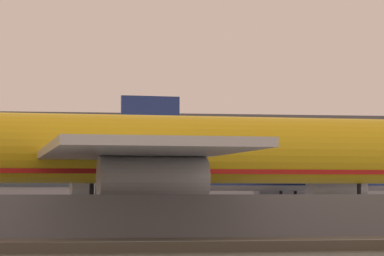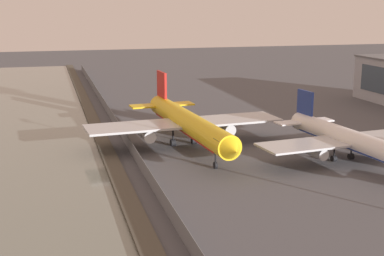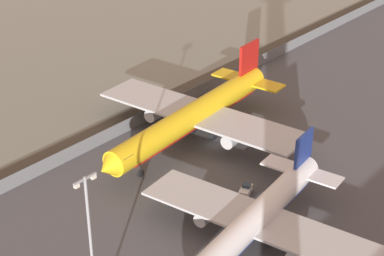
% 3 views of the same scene
% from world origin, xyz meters
% --- Properties ---
extents(ground_plane, '(500.00, 500.00, 0.00)m').
position_xyz_m(ground_plane, '(0.00, 0.00, 0.00)').
color(ground_plane, '#4C4C51').
extents(shoreline_seawall, '(320.00, 3.00, 0.50)m').
position_xyz_m(shoreline_seawall, '(0.00, -20.50, 0.25)').
color(shoreline_seawall, '#474238').
rests_on(shoreline_seawall, ground).
extents(perimeter_fence, '(280.00, 0.10, 2.56)m').
position_xyz_m(perimeter_fence, '(0.00, -16.00, 1.28)').
color(perimeter_fence, slate).
rests_on(perimeter_fence, ground).
extents(cargo_jet_yellow, '(48.12, 41.53, 13.69)m').
position_xyz_m(cargo_jet_yellow, '(1.21, -4.02, 5.23)').
color(cargo_jet_yellow, yellow).
rests_on(cargo_jet_yellow, ground).
extents(passenger_jet_white, '(40.79, 35.43, 11.48)m').
position_xyz_m(passenger_jet_white, '(20.03, 22.27, 4.38)').
color(passenger_jet_white, white).
rests_on(passenger_jet_white, ground).
extents(baggage_tug, '(3.56, 2.62, 1.80)m').
position_xyz_m(baggage_tug, '(9.86, 13.75, 0.81)').
color(baggage_tug, white).
rests_on(baggage_tug, ground).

